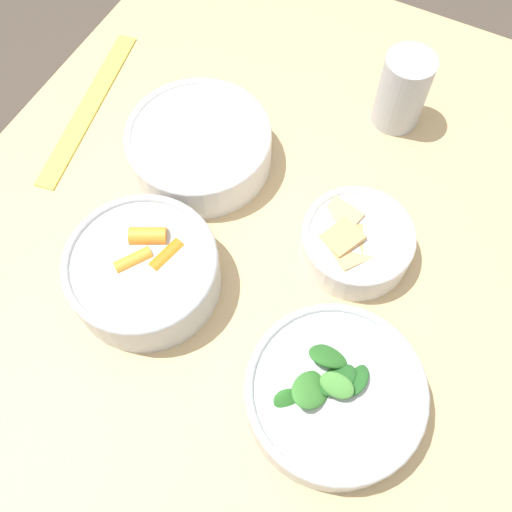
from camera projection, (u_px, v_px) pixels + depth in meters
ground_plane at (259, 415)px, 1.39m from camera, size 10.00×10.00×0.00m
dining_table at (261, 321)px, 0.81m from camera, size 1.09×0.86×0.78m
bowl_carrots at (144, 270)px, 0.66m from camera, size 0.18×0.18×0.07m
bowl_greens at (334, 393)px, 0.61m from camera, size 0.19×0.19×0.08m
bowl_beans_hotdog at (200, 147)px, 0.75m from camera, size 0.19×0.19×0.06m
bowl_cookies at (357, 241)px, 0.69m from camera, size 0.14×0.14×0.05m
ruler at (89, 107)px, 0.82m from camera, size 0.29×0.08×0.00m
cup at (402, 91)px, 0.76m from camera, size 0.07×0.07×0.11m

